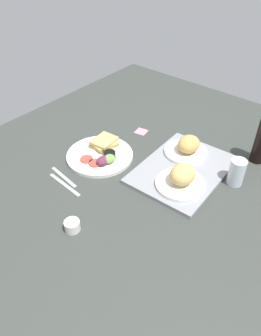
{
  "coord_description": "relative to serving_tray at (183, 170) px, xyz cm",
  "views": [
    {
      "loc": [
        82.17,
        69.52,
        89.6
      ],
      "look_at": [
        2.0,
        3.0,
        4.0
      ],
      "focal_mm": 34.37,
      "sensor_mm": 36.0,
      "label": 1
    }
  ],
  "objects": [
    {
      "name": "bread_plate_near",
      "position": [
        -10.26,
        -4.5,
        4.13
      ],
      "size": [
        19.41,
        19.41,
        8.86
      ],
      "color": "white",
      "rests_on": "serving_tray"
    },
    {
      "name": "serving_tray",
      "position": [
        0.0,
        0.0,
        0.0
      ],
      "size": [
        46.17,
        34.61,
        1.6
      ],
      "primitive_type": "cube",
      "rotation": [
        0.0,
        0.0,
        0.04
      ],
      "color": "gray",
      "rests_on": "ground_plane"
    },
    {
      "name": "bread_plate_far",
      "position": [
        9.54,
        5.07,
        4.24
      ],
      "size": [
        20.22,
        20.22,
        9.13
      ],
      "color": "white",
      "rests_on": "serving_tray"
    },
    {
      "name": "knife",
      "position": [
        38.68,
        -32.6,
        -0.55
      ],
      "size": [
        2.71,
        19.05,
        0.5
      ],
      "primitive_type": "cube",
      "rotation": [
        0.0,
        0.0,
        1.5
      ],
      "color": "#B7B7BC",
      "rests_on": "ground_plane"
    },
    {
      "name": "espresso_cup",
      "position": [
        52.52,
        -12.48,
        1.2
      ],
      "size": [
        5.6,
        5.6,
        4.0
      ],
      "primitive_type": "cylinder",
      "color": "silver",
      "rests_on": "ground_plane"
    },
    {
      "name": "plate_with_salad",
      "position": [
        15.03,
        -34.2,
        0.84
      ],
      "size": [
        30.27,
        30.27,
        5.4
      ],
      "color": "white",
      "rests_on": "ground_plane"
    },
    {
      "name": "sticky_note",
      "position": [
        -13.22,
        -33.22,
        -0.74
      ],
      "size": [
        6.5,
        6.5,
        0.12
      ],
      "primitive_type": "cube",
      "rotation": [
        0.0,
        0.0,
        0.18
      ],
      "color": "pink",
      "rests_on": "ground_plane"
    },
    {
      "name": "fork",
      "position": [
        35.68,
        -36.6,
        -0.55
      ],
      "size": [
        3.55,
        17.04,
        0.5
      ],
      "primitive_type": "cube",
      "rotation": [
        0.0,
        0.0,
        1.44
      ],
      "color": "#B7B7BC",
      "rests_on": "ground_plane"
    },
    {
      "name": "drinking_glass",
      "position": [
        -7.2,
        20.54,
        4.97
      ],
      "size": [
        6.52,
        6.52,
        11.54
      ],
      "primitive_type": "cylinder",
      "color": "silver",
      "rests_on": "ground_plane"
    },
    {
      "name": "ground_plane",
      "position": [
        14.59,
        -18.59,
        -2.3
      ],
      "size": [
        190.0,
        150.0,
        3.0
      ],
      "primitive_type": "cube",
      "color": "#383D38"
    }
  ]
}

